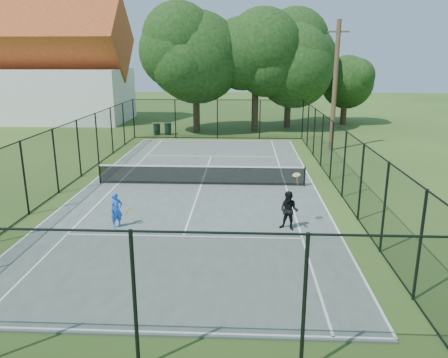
{
  "coord_description": "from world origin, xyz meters",
  "views": [
    {
      "loc": [
        2.07,
        -20.39,
        6.05
      ],
      "look_at": [
        1.26,
        -3.0,
        1.2
      ],
      "focal_mm": 35.0,
      "sensor_mm": 36.0,
      "label": 1
    }
  ],
  "objects_px": {
    "utility_pole": "(335,86)",
    "player_blue": "(117,210)",
    "trash_bin_left": "(157,129)",
    "tennis_net": "(201,174)",
    "trash_bin_right": "(168,129)",
    "player_black": "(289,211)"
  },
  "relations": [
    {
      "from": "tennis_net",
      "to": "player_blue",
      "type": "xyz_separation_m",
      "value": [
        -2.53,
        -5.64,
        0.13
      ]
    },
    {
      "from": "tennis_net",
      "to": "trash_bin_right",
      "type": "bearing_deg",
      "value": 105.85
    },
    {
      "from": "tennis_net",
      "to": "utility_pole",
      "type": "bearing_deg",
      "value": 48.53
    },
    {
      "from": "tennis_net",
      "to": "player_black",
      "type": "distance_m",
      "value": 6.7
    },
    {
      "from": "utility_pole",
      "to": "player_black",
      "type": "bearing_deg",
      "value": -106.25
    },
    {
      "from": "tennis_net",
      "to": "trash_bin_right",
      "type": "relative_size",
      "value": 10.71
    },
    {
      "from": "trash_bin_left",
      "to": "tennis_net",
      "type": "bearing_deg",
      "value": -70.86
    },
    {
      "from": "utility_pole",
      "to": "player_blue",
      "type": "height_order",
      "value": "utility_pole"
    },
    {
      "from": "utility_pole",
      "to": "tennis_net",
      "type": "bearing_deg",
      "value": -131.47
    },
    {
      "from": "trash_bin_left",
      "to": "player_blue",
      "type": "xyz_separation_m",
      "value": [
        2.51,
        -20.14,
        0.25
      ]
    },
    {
      "from": "trash_bin_left",
      "to": "utility_pole",
      "type": "distance_m",
      "value": 14.61
    },
    {
      "from": "trash_bin_left",
      "to": "player_black",
      "type": "distance_m",
      "value": 21.9
    },
    {
      "from": "utility_pole",
      "to": "player_blue",
      "type": "distance_m",
      "value": 18.35
    },
    {
      "from": "trash_bin_left",
      "to": "player_black",
      "type": "bearing_deg",
      "value": -66.48
    },
    {
      "from": "tennis_net",
      "to": "trash_bin_right",
      "type": "distance_m",
      "value": 15.12
    },
    {
      "from": "utility_pole",
      "to": "player_blue",
      "type": "bearing_deg",
      "value": -125.6
    },
    {
      "from": "trash_bin_left",
      "to": "utility_pole",
      "type": "height_order",
      "value": "utility_pole"
    },
    {
      "from": "tennis_net",
      "to": "utility_pole",
      "type": "height_order",
      "value": "utility_pole"
    },
    {
      "from": "trash_bin_left",
      "to": "player_blue",
      "type": "distance_m",
      "value": 20.29
    },
    {
      "from": "player_blue",
      "to": "player_black",
      "type": "bearing_deg",
      "value": 0.57
    },
    {
      "from": "utility_pole",
      "to": "trash_bin_right",
      "type": "bearing_deg",
      "value": 155.35
    },
    {
      "from": "utility_pole",
      "to": "player_black",
      "type": "height_order",
      "value": "utility_pole"
    }
  ]
}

